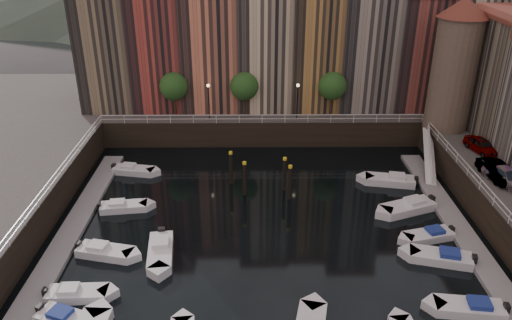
{
  "coord_description": "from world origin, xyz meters",
  "views": [
    {
      "loc": [
        -1.12,
        -36.37,
        23.34
      ],
      "look_at": [
        -0.79,
        4.0,
        4.1
      ],
      "focal_mm": 35.0,
      "sensor_mm": 36.0,
      "label": 1
    }
  ],
  "objects_px": {
    "gangway": "(429,153)",
    "boat_left_1": "(76,294)",
    "car_a": "(481,146)",
    "boat_left_0": "(67,320)",
    "mooring_pilings": "(262,176)",
    "car_b": "(496,172)",
    "corner_tower": "(455,63)",
    "car_c": "(507,177)",
    "boat_left_2": "(104,251)"
  },
  "relations": [
    {
      "from": "boat_left_2",
      "to": "corner_tower",
      "type": "bearing_deg",
      "value": 43.48
    },
    {
      "from": "mooring_pilings",
      "to": "boat_left_0",
      "type": "xyz_separation_m",
      "value": [
        -12.83,
        -17.39,
        -1.3
      ]
    },
    {
      "from": "boat_left_2",
      "to": "boat_left_0",
      "type": "bearing_deg",
      "value": -79.96
    },
    {
      "from": "boat_left_0",
      "to": "car_b",
      "type": "height_order",
      "value": "car_b"
    },
    {
      "from": "boat_left_2",
      "to": "car_c",
      "type": "relative_size",
      "value": 1.0
    },
    {
      "from": "boat_left_0",
      "to": "car_a",
      "type": "bearing_deg",
      "value": 51.06
    },
    {
      "from": "car_c",
      "to": "boat_left_0",
      "type": "bearing_deg",
      "value": -177.12
    },
    {
      "from": "boat_left_2",
      "to": "car_a",
      "type": "height_order",
      "value": "car_a"
    },
    {
      "from": "boat_left_0",
      "to": "gangway",
      "type": "bearing_deg",
      "value": 57.15
    },
    {
      "from": "mooring_pilings",
      "to": "car_b",
      "type": "relative_size",
      "value": 1.35
    },
    {
      "from": "gangway",
      "to": "boat_left_2",
      "type": "bearing_deg",
      "value": -153.96
    },
    {
      "from": "boat_left_0",
      "to": "boat_left_1",
      "type": "bearing_deg",
      "value": 116.35
    },
    {
      "from": "gangway",
      "to": "car_a",
      "type": "bearing_deg",
      "value": -28.39
    },
    {
      "from": "corner_tower",
      "to": "boat_left_2",
      "type": "relative_size",
      "value": 2.91
    },
    {
      "from": "corner_tower",
      "to": "car_a",
      "type": "distance_m",
      "value": 9.42
    },
    {
      "from": "corner_tower",
      "to": "car_b",
      "type": "distance_m",
      "value": 13.88
    },
    {
      "from": "gangway",
      "to": "car_a",
      "type": "xyz_separation_m",
      "value": [
        4.08,
        -2.21,
        1.78
      ]
    },
    {
      "from": "gangway",
      "to": "boat_left_1",
      "type": "relative_size",
      "value": 1.88
    },
    {
      "from": "gangway",
      "to": "car_c",
      "type": "relative_size",
      "value": 1.76
    },
    {
      "from": "gangway",
      "to": "car_b",
      "type": "xyz_separation_m",
      "value": [
        3.04,
        -7.78,
        1.8
      ]
    },
    {
      "from": "boat_left_2",
      "to": "car_a",
      "type": "bearing_deg",
      "value": 33.24
    },
    {
      "from": "boat_left_2",
      "to": "car_b",
      "type": "height_order",
      "value": "car_b"
    },
    {
      "from": "corner_tower",
      "to": "car_b",
      "type": "height_order",
      "value": "corner_tower"
    },
    {
      "from": "gangway",
      "to": "car_c",
      "type": "bearing_deg",
      "value": -68.1
    },
    {
      "from": "car_b",
      "to": "gangway",
      "type": "bearing_deg",
      "value": 104.1
    },
    {
      "from": "boat_left_1",
      "to": "car_a",
      "type": "bearing_deg",
      "value": 24.49
    },
    {
      "from": "boat_left_1",
      "to": "boat_left_2",
      "type": "height_order",
      "value": "boat_left_2"
    },
    {
      "from": "mooring_pilings",
      "to": "car_b",
      "type": "bearing_deg",
      "value": -9.21
    },
    {
      "from": "car_a",
      "to": "boat_left_1",
      "type": "bearing_deg",
      "value": -167.24
    },
    {
      "from": "boat_left_1",
      "to": "car_a",
      "type": "relative_size",
      "value": 1.09
    },
    {
      "from": "boat_left_0",
      "to": "boat_left_2",
      "type": "bearing_deg",
      "value": 107.98
    },
    {
      "from": "mooring_pilings",
      "to": "boat_left_0",
      "type": "bearing_deg",
      "value": -126.43
    },
    {
      "from": "boat_left_2",
      "to": "car_b",
      "type": "bearing_deg",
      "value": 24.86
    },
    {
      "from": "boat_left_0",
      "to": "boat_left_2",
      "type": "xyz_separation_m",
      "value": [
        0.41,
        7.35,
        0.0
      ]
    },
    {
      "from": "car_b",
      "to": "car_c",
      "type": "distance_m",
      "value": 1.13
    },
    {
      "from": "mooring_pilings",
      "to": "boat_left_0",
      "type": "relative_size",
      "value": 1.27
    },
    {
      "from": "boat_left_1",
      "to": "car_b",
      "type": "height_order",
      "value": "car_b"
    },
    {
      "from": "corner_tower",
      "to": "car_c",
      "type": "height_order",
      "value": "corner_tower"
    },
    {
      "from": "car_a",
      "to": "car_c",
      "type": "bearing_deg",
      "value": -108.49
    },
    {
      "from": "gangway",
      "to": "boat_left_2",
      "type": "height_order",
      "value": "gangway"
    },
    {
      "from": "boat_left_2",
      "to": "car_c",
      "type": "height_order",
      "value": "car_c"
    },
    {
      "from": "gangway",
      "to": "mooring_pilings",
      "type": "xyz_separation_m",
      "value": [
        -17.3,
        -4.48,
        -0.27
      ]
    },
    {
      "from": "boat_left_1",
      "to": "car_a",
      "type": "distance_m",
      "value": 38.61
    },
    {
      "from": "boat_left_1",
      "to": "boat_left_2",
      "type": "distance_m",
      "value": 4.87
    },
    {
      "from": "corner_tower",
      "to": "car_a",
      "type": "height_order",
      "value": "corner_tower"
    },
    {
      "from": "gangway",
      "to": "boat_left_1",
      "type": "height_order",
      "value": "gangway"
    },
    {
      "from": "boat_left_0",
      "to": "corner_tower",
      "type": "bearing_deg",
      "value": 59.78
    },
    {
      "from": "car_a",
      "to": "boat_left_0",
      "type": "bearing_deg",
      "value": -163.81
    },
    {
      "from": "corner_tower",
      "to": "boat_left_0",
      "type": "xyz_separation_m",
      "value": [
        -33.03,
        -26.37,
        -9.84
      ]
    },
    {
      "from": "car_a",
      "to": "car_c",
      "type": "distance_m",
      "value": 6.61
    }
  ]
}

